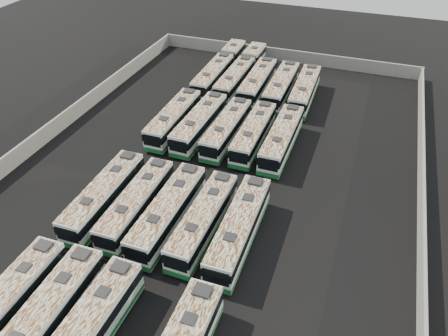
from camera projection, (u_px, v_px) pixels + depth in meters
ground at (208, 182)px, 48.96m from camera, size 140.00×140.00×0.00m
perimeter_wall at (208, 174)px, 48.31m from camera, size 45.20×73.20×2.20m
bus_front_far_left at (6, 305)px, 33.70m from camera, size 2.66×12.22×3.44m
bus_front_left at (45, 319)px, 32.67m from camera, size 2.92×12.66×3.56m
bus_front_center at (85, 334)px, 31.63m from camera, size 2.85×12.62×3.55m
bus_midfront_far_left at (104, 196)px, 44.20m from camera, size 2.82×12.51×3.52m
bus_midfront_left at (137, 203)px, 43.34m from camera, size 2.74×12.16×3.42m
bus_midfront_center at (168, 212)px, 42.22m from camera, size 2.80×12.58×3.54m
bus_midfront_right at (203, 220)px, 41.38m from camera, size 2.76×12.20×3.43m
bus_midfront_far_right at (239, 228)px, 40.38m from camera, size 2.86×12.74×3.58m
bus_midback_far_left at (174, 119)px, 56.76m from camera, size 2.69×12.39×3.49m
bus_midback_left at (200, 123)px, 55.77m from camera, size 2.94×12.62×3.54m
bus_midback_center at (227, 129)px, 54.80m from camera, size 2.77×12.17×3.42m
bus_midback_right at (254, 133)px, 53.93m from camera, size 2.60×12.14×3.42m
bus_midback_far_right at (282, 138)px, 52.88m from camera, size 2.70×12.55×3.53m
bus_back_far_left at (220, 68)px, 69.74m from camera, size 2.79×19.10×3.46m
bus_back_left at (241, 71)px, 68.79m from camera, size 2.73×18.91×3.43m
bus_back_center at (257, 83)px, 65.34m from camera, size 2.87×12.73×3.58m
bus_back_right at (281, 87)px, 64.30m from camera, size 2.73×12.63×3.56m
bus_back_far_right at (305, 90)px, 63.32m from camera, size 2.91×12.55×3.52m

